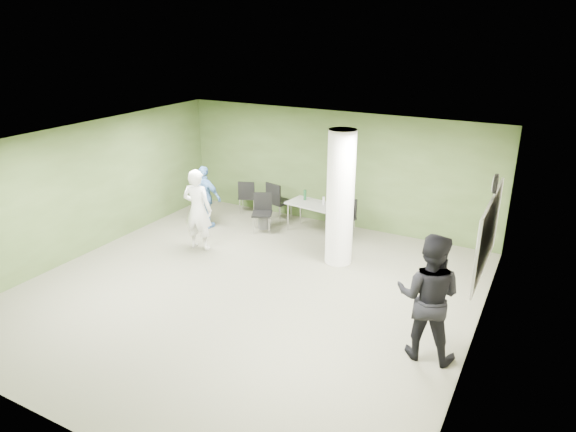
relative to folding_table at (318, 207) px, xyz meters
The scene contains 17 objects.
floor 3.27m from the folding_table, 89.16° to the right, with size 8.00×8.00×0.00m, color #565644.
ceiling 3.85m from the folding_table, 89.16° to the right, with size 8.00×8.00×0.00m, color white.
wall_back 1.08m from the folding_table, 86.62° to the left, with size 8.00×0.02×2.80m, color #394C24.
wall_left 5.14m from the folding_table, 140.98° to the right, with size 0.02×8.00×2.80m, color #394C24.
wall_right_cream 5.21m from the folding_table, 38.36° to the right, with size 0.02×8.00×2.80m, color beige.
column 1.75m from the folding_table, 48.97° to the right, with size 0.56×0.56×2.80m, color silver.
whiteboard 4.52m from the folding_table, 26.78° to the right, with size 0.05×2.30×1.30m.
wall_clock 4.75m from the folding_table, 26.77° to the right, with size 0.06×0.32×0.32m.
folding_table is the anchor object (origin of this frame).
wastebasket 1.42m from the folding_table, 165.78° to the right, with size 0.28×0.28×0.33m, color #4C4C4C.
chair_back_left 2.23m from the folding_table, behind, with size 0.58×0.58×0.90m.
chair_back_right 1.28m from the folding_table, 168.11° to the left, with size 0.61×0.61×1.01m.
chair_table_left 1.34m from the folding_table, 160.24° to the right, with size 0.60×0.60×0.92m.
chair_table_right 0.67m from the folding_table, 15.03° to the left, with size 0.56×0.56×0.91m.
woman_white 2.82m from the folding_table, 133.74° to the right, with size 0.66×0.43×1.81m, color silver.
man_black 4.99m from the folding_table, 46.20° to the right, with size 0.96×0.75×1.97m, color black.
man_blue 2.73m from the folding_table, 159.70° to the right, with size 0.90×0.38×1.54m, color #3E689B.
Camera 1 is at (4.70, -7.12, 4.71)m, focal length 32.00 mm.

